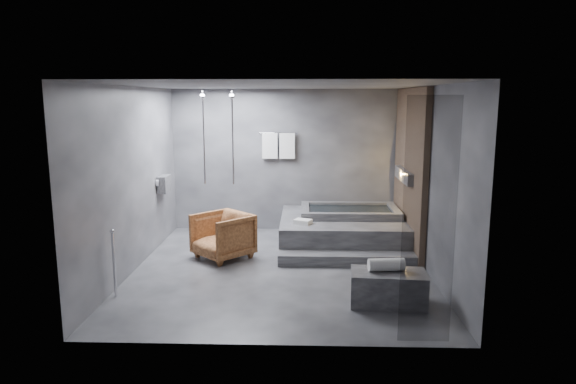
{
  "coord_description": "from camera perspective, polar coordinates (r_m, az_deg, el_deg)",
  "views": [
    {
      "loc": [
        0.37,
        -7.62,
        2.61
      ],
      "look_at": [
        0.11,
        0.3,
        1.17
      ],
      "focal_mm": 32.0,
      "sensor_mm": 36.0,
      "label": 1
    }
  ],
  "objects": [
    {
      "name": "tub_deck",
      "position": [
        9.4,
        6.0,
        -4.28
      ],
      "size": [
        2.2,
        2.0,
        0.5
      ],
      "primitive_type": "cube",
      "color": "#313234",
      "rests_on": "ground"
    },
    {
      "name": "room",
      "position": [
        7.92,
        2.07,
        3.94
      ],
      "size": [
        5.0,
        5.04,
        2.82
      ],
      "color": "#2C2D2F",
      "rests_on": "ground"
    },
    {
      "name": "tub_step",
      "position": [
        8.31,
        6.55,
        -7.39
      ],
      "size": [
        2.2,
        0.36,
        0.18
      ],
      "primitive_type": "cube",
      "color": "#313234",
      "rests_on": "ground"
    },
    {
      "name": "deck_towel",
      "position": [
        8.8,
        1.67,
        -3.3
      ],
      "size": [
        0.34,
        0.3,
        0.07
      ],
      "primitive_type": "cube",
      "rotation": [
        0.0,
        0.0,
        -0.42
      ],
      "color": "silver",
      "rests_on": "tub_deck"
    },
    {
      "name": "rolled_towel",
      "position": [
        6.76,
        10.87,
        -7.94
      ],
      "size": [
        0.48,
        0.21,
        0.17
      ],
      "primitive_type": "cylinder",
      "rotation": [
        0.0,
        1.57,
        0.1
      ],
      "color": "white",
      "rests_on": "concrete_bench"
    },
    {
      "name": "driftwood_chair",
      "position": [
        8.58,
        -7.26,
        -4.84
      ],
      "size": [
        1.16,
        1.16,
        0.76
      ],
      "primitive_type": "imported",
      "rotation": [
        0.0,
        0.0,
        -0.78
      ],
      "color": "#4F2913",
      "rests_on": "ground"
    },
    {
      "name": "concrete_bench",
      "position": [
        6.83,
        11.06,
        -10.42
      ],
      "size": [
        0.99,
        0.6,
        0.43
      ],
      "primitive_type": "cube",
      "rotation": [
        0.0,
        0.0,
        -0.08
      ],
      "color": "#313134",
      "rests_on": "ground"
    }
  ]
}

